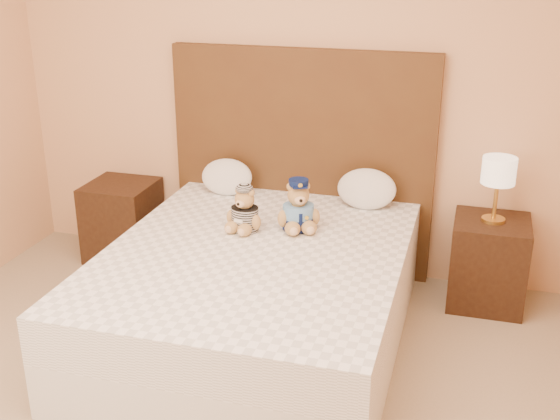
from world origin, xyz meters
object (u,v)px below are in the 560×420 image
at_px(bed, 256,295).
at_px(nightstand_right, 488,262).
at_px(pillow_right, 367,187).
at_px(teddy_police, 298,205).
at_px(pillow_left, 227,175).
at_px(lamp, 499,174).
at_px(nightstand_left, 123,220).
at_px(teddy_prisoner, 245,209).

distance_m(bed, nightstand_right, 1.48).
xyz_separation_m(nightstand_right, pillow_right, (-0.78, 0.03, 0.41)).
bearing_deg(teddy_police, pillow_left, 117.50).
xyz_separation_m(bed, lamp, (1.25, 0.80, 0.57)).
relative_size(teddy_police, pillow_right, 0.81).
height_order(bed, nightstand_right, same).
height_order(teddy_police, pillow_left, teddy_police).
bearing_deg(pillow_left, nightstand_left, -177.81).
relative_size(nightstand_right, lamp, 1.38).
xyz_separation_m(bed, teddy_police, (0.15, 0.35, 0.43)).
xyz_separation_m(nightstand_right, pillow_left, (-1.71, 0.03, 0.40)).
bearing_deg(bed, nightstand_right, 32.62).
bearing_deg(nightstand_right, teddy_prisoner, -158.58).
bearing_deg(bed, pillow_left, 119.25).
distance_m(lamp, teddy_police, 1.19).
distance_m(teddy_police, teddy_prisoner, 0.31).
xyz_separation_m(teddy_prisoner, pillow_right, (0.61, 0.58, -0.00)).
relative_size(bed, nightstand_left, 3.64).
bearing_deg(nightstand_left, teddy_police, -17.69).
distance_m(nightstand_left, pillow_right, 1.77).
xyz_separation_m(nightstand_left, teddy_police, (1.40, -0.45, 0.43)).
height_order(pillow_left, pillow_right, pillow_right).
bearing_deg(pillow_right, bed, -119.59).
xyz_separation_m(nightstand_left, pillow_right, (1.72, 0.03, 0.41)).
distance_m(nightstand_right, pillow_right, 0.88).
bearing_deg(bed, teddy_prisoner, 119.28).
height_order(teddy_prisoner, pillow_left, teddy_prisoner).
bearing_deg(teddy_police, pillow_right, 31.43).
bearing_deg(pillow_left, teddy_prisoner, -60.77).
xyz_separation_m(teddy_police, teddy_prisoner, (-0.29, -0.10, -0.02)).
bearing_deg(bed, teddy_police, 66.72).
distance_m(bed, nightstand_left, 1.48).
bearing_deg(pillow_right, pillow_left, 180.00).
distance_m(nightstand_right, pillow_left, 1.76).
relative_size(bed, pillow_left, 5.69).
xyz_separation_m(nightstand_left, nightstand_right, (2.50, 0.00, 0.00)).
height_order(nightstand_right, teddy_police, teddy_police).
bearing_deg(pillow_right, teddy_police, -123.80).
bearing_deg(pillow_left, lamp, -1.00).
height_order(bed, lamp, lamp).
xyz_separation_m(bed, pillow_left, (-0.46, 0.83, 0.40)).
height_order(nightstand_left, pillow_right, pillow_right).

